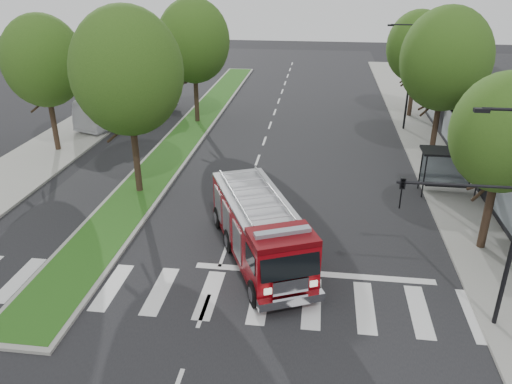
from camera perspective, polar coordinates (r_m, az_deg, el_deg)
ground at (r=22.50m, az=-3.71°, el=-7.16°), size 140.00×140.00×0.00m
sidewalk_right at (r=32.23m, az=22.33°, el=1.24°), size 5.00×80.00×0.15m
sidewalk_left at (r=36.10m, az=-23.78°, el=3.40°), size 5.00×80.00×0.15m
median at (r=39.84m, az=-7.37°, el=7.17°), size 3.00×50.00×0.15m
bus_shelter at (r=29.55m, az=21.30°, el=3.48°), size 3.20×1.60×2.61m
tree_right_near at (r=22.99m, az=26.54°, el=6.02°), size 4.40×4.40×8.05m
tree_right_mid at (r=34.06m, az=20.86°, el=13.99°), size 5.60×5.60×9.72m
tree_right_far at (r=43.85m, az=18.00°, el=15.53°), size 5.00×5.00×8.73m
tree_median_near at (r=27.14m, az=-14.51°, el=13.16°), size 5.80×5.80×10.16m
tree_median_far at (r=40.37m, az=-7.15°, el=16.74°), size 5.60×5.60×9.72m
tree_left_mid at (r=36.04m, az=-23.16°, el=13.60°), size 5.20×5.20×9.16m
streetlight_right_near at (r=17.79m, az=25.43°, el=-1.64°), size 4.08×0.22×8.00m
streetlight_right_far at (r=39.98m, az=17.01°, el=12.90°), size 2.11×0.20×8.00m
fire_engine at (r=21.59m, az=0.43°, el=-4.27°), size 5.65×8.75×2.93m
city_bus at (r=43.00m, az=-14.31°, el=9.76°), size 5.84×10.33×2.83m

